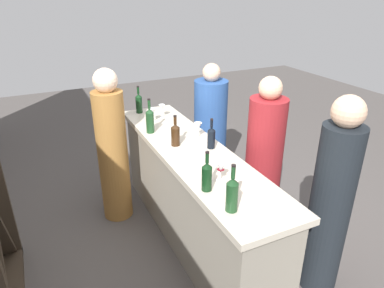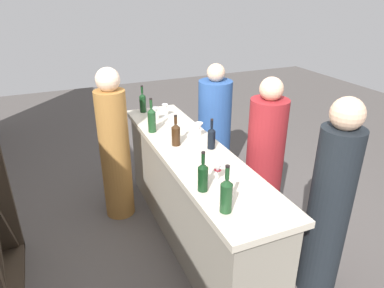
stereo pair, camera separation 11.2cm
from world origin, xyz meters
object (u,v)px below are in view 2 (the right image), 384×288
wine_bottle_rightmost_olive_green (152,119)px  wine_bottle_second_left_dark_green (203,176)px  person_server_behind (115,150)px  wine_glass_far_left (155,112)px  person_center_guest (264,169)px  wine_glass_near_center (165,108)px  person_right_guest (329,208)px  wine_bottle_center_near_black (211,137)px  wine_bottle_far_right_dark_green (143,102)px  wine_glass_near_right (218,169)px  wine_bottle_leftmost_olive_green (226,194)px  person_left_guest (214,128)px  wine_bottle_second_right_amber_brown (176,134)px  wine_glass_near_left (199,127)px

wine_bottle_rightmost_olive_green → wine_bottle_second_left_dark_green: bearing=-179.7°
person_server_behind → wine_glass_far_left: bearing=22.4°
person_center_guest → wine_bottle_second_left_dark_green: bearing=36.3°
wine_glass_near_center → person_right_guest: 1.96m
wine_bottle_center_near_black → wine_bottle_far_right_dark_green: 1.20m
wine_bottle_center_near_black → wine_bottle_rightmost_olive_green: wine_bottle_rightmost_olive_green is taller
wine_glass_far_left → wine_glass_near_right: bearing=-178.3°
wine_glass_far_left → person_server_behind: size_ratio=0.10×
wine_bottle_leftmost_olive_green → person_left_guest: 2.17m
wine_bottle_second_left_dark_green → person_right_guest: bearing=-109.9°
wine_bottle_rightmost_olive_green → wine_glass_far_left: bearing=-24.1°
wine_bottle_second_right_amber_brown → person_right_guest: person_right_guest is taller
wine_bottle_rightmost_olive_green → wine_glass_far_left: wine_bottle_rightmost_olive_green is taller
wine_bottle_second_right_amber_brown → wine_bottle_rightmost_olive_green: bearing=15.2°
wine_bottle_far_right_dark_green → person_server_behind: size_ratio=0.19×
person_left_guest → person_right_guest: (-1.97, 0.04, 0.11)m
wine_glass_near_left → wine_glass_near_center: (0.67, 0.10, -0.01)m
wine_bottle_second_left_dark_green → wine_bottle_second_right_amber_brown: wine_bottle_second_left_dark_green is taller
wine_bottle_leftmost_olive_green → wine_glass_near_left: size_ratio=2.14×
wine_bottle_second_left_dark_green → wine_glass_near_left: size_ratio=1.95×
wine_glass_far_left → wine_glass_near_left: bearing=-157.6°
wine_glass_far_left → person_center_guest: (-1.00, -0.70, -0.33)m
wine_bottle_second_right_amber_brown → person_left_guest: bearing=-43.5°
wine_bottle_center_near_black → person_right_guest: person_right_guest is taller
wine_bottle_center_near_black → wine_bottle_far_right_dark_green: wine_bottle_far_right_dark_green is taller
wine_glass_near_center → person_server_behind: 0.70m
wine_bottle_leftmost_olive_green → wine_bottle_rightmost_olive_green: bearing=1.4°
wine_bottle_center_near_black → person_left_guest: (1.05, -0.57, -0.40)m
wine_bottle_far_right_dark_green → person_center_guest: 1.56m
wine_bottle_leftmost_olive_green → wine_glass_near_left: (1.12, -0.32, -0.01)m
wine_bottle_leftmost_olive_green → person_right_guest: bearing=-92.4°
wine_bottle_leftmost_olive_green → person_right_guest: size_ratio=0.20×
person_center_guest → person_right_guest: size_ratio=0.98×
wine_bottle_center_near_black → wine_bottle_rightmost_olive_green: (0.57, 0.36, 0.03)m
wine_glass_near_left → person_right_guest: 1.31m
wine_glass_near_left → wine_glass_near_right: bearing=165.5°
person_server_behind → wine_bottle_second_left_dark_green: bearing=-63.6°
wine_bottle_leftmost_olive_green → person_right_guest: (-0.04, -0.85, -0.31)m
wine_bottle_far_right_dark_green → person_server_behind: bearing=135.0°
wine_bottle_leftmost_olive_green → person_center_guest: bearing=-47.9°
wine_bottle_leftmost_olive_green → person_center_guest: 1.10m
person_center_guest → person_server_behind: 1.48m
wine_bottle_second_right_amber_brown → person_left_guest: size_ratio=0.19×
wine_bottle_leftmost_olive_green → wine_bottle_second_right_amber_brown: bearing=-3.7°
wine_bottle_leftmost_olive_green → wine_glass_far_left: 1.70m
wine_bottle_second_left_dark_green → person_right_guest: 0.98m
person_center_guest → wine_bottle_far_right_dark_green: bearing=-52.5°
wine_bottle_leftmost_olive_green → wine_bottle_center_near_black: (0.88, -0.33, -0.02)m
wine_bottle_leftmost_olive_green → wine_bottle_far_right_dark_green: bearing=-1.3°
wine_glass_near_left → wine_glass_far_left: size_ratio=1.01×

